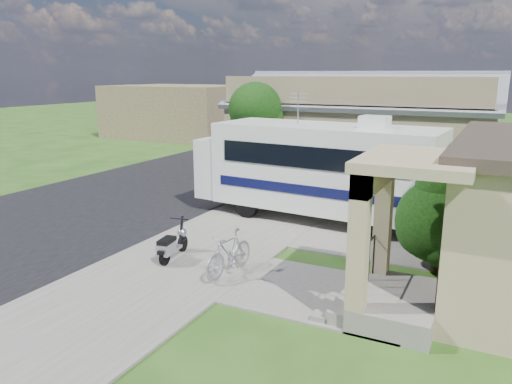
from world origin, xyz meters
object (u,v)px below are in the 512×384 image
at_px(shrub, 442,217).
at_px(pickup_truck, 250,150).
at_px(scooter, 172,245).
at_px(van, 296,134).
at_px(motorhome, 317,167).
at_px(bicycle, 229,255).
at_px(garden_hose, 361,287).

relative_size(shrub, pickup_truck, 0.45).
bearing_deg(scooter, pickup_truck, 99.45).
bearing_deg(van, pickup_truck, -94.81).
relative_size(motorhome, scooter, 5.49).
bearing_deg(motorhome, shrub, -31.45).
xyz_separation_m(bicycle, van, (-7.02, 21.55, 0.36)).
bearing_deg(pickup_truck, bicycle, 104.29).
bearing_deg(van, scooter, -85.21).
bearing_deg(bicycle, motorhome, 94.68).
bearing_deg(shrub, scooter, -159.77).
relative_size(pickup_truck, van, 1.02).
height_order(bicycle, van, van).
distance_m(motorhome, bicycle, 5.89).
xyz_separation_m(shrub, bicycle, (-4.60, -2.59, -0.90)).
bearing_deg(motorhome, van, 118.45).
xyz_separation_m(shrub, garden_hose, (-1.44, -1.94, -1.37)).
xyz_separation_m(shrub, van, (-11.63, 18.95, -0.55)).
distance_m(pickup_truck, van, 7.95).
bearing_deg(scooter, motorhome, 60.12).
height_order(shrub, bicycle, shrub).
bearing_deg(bicycle, scooter, -179.71).
distance_m(bicycle, van, 22.67).
bearing_deg(garden_hose, motorhome, 120.43).
distance_m(bicycle, pickup_truck, 15.08).
relative_size(shrub, garden_hose, 7.91).
bearing_deg(bicycle, garden_hose, 18.18).
height_order(motorhome, scooter, motorhome).
height_order(shrub, garden_hose, shrub).
distance_m(scooter, pickup_truck, 14.18).
bearing_deg(bicycle, van, 114.50).
distance_m(shrub, pickup_truck, 15.64).
bearing_deg(shrub, bicycle, -150.60).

